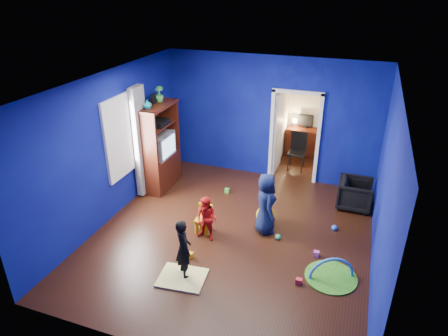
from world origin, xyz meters
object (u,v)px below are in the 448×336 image
(vase, at_px, (147,104))
(kid_chair, at_px, (203,221))
(crt_tv, at_px, (160,145))
(folding_chair, at_px, (297,152))
(play_mat, at_px, (331,277))
(study_desk, at_px, (303,142))
(hopper_ball, at_px, (265,215))
(toddler_red, at_px, (207,219))
(tv_armoire, at_px, (158,147))
(armchair, at_px, (355,194))
(child_black, at_px, (183,249))
(child_navy, at_px, (266,204))

(vase, xyz_separation_m, kid_chair, (1.66, -1.11, -1.80))
(crt_tv, relative_size, folding_chair, 0.76)
(play_mat, height_order, study_desk, study_desk)
(hopper_ball, distance_m, kid_chair, 1.24)
(crt_tv, relative_size, play_mat, 0.83)
(toddler_red, height_order, crt_tv, crt_tv)
(kid_chair, xyz_separation_m, study_desk, (1.15, 4.31, 0.12))
(tv_armoire, bearing_deg, play_mat, -24.90)
(toddler_red, relative_size, crt_tv, 1.25)
(tv_armoire, height_order, hopper_ball, tv_armoire)
(armchair, distance_m, study_desk, 2.82)
(toddler_red, height_order, study_desk, toddler_red)
(study_desk, bearing_deg, armchair, -57.89)
(vase, relative_size, play_mat, 0.22)
(vase, bearing_deg, child_black, -51.95)
(armchair, xyz_separation_m, vase, (-4.31, -0.81, 1.74))
(vase, height_order, folding_chair, vase)
(study_desk, bearing_deg, child_navy, -90.86)
(child_navy, relative_size, vase, 6.47)
(kid_chair, bearing_deg, hopper_ball, 31.30)
(armchair, xyz_separation_m, kid_chair, (-2.65, -1.92, -0.07))
(hopper_ball, bearing_deg, armchair, 37.77)
(folding_chair, bearing_deg, tv_armoire, -145.43)
(child_navy, xyz_separation_m, study_desk, (0.06, 3.89, -0.23))
(study_desk, bearing_deg, vase, -131.34)
(child_black, bearing_deg, study_desk, -53.68)
(tv_armoire, bearing_deg, child_navy, -19.70)
(armchair, distance_m, folding_chair, 2.08)
(toddler_red, distance_m, play_mat, 2.36)
(vase, distance_m, kid_chair, 2.69)
(child_black, relative_size, tv_armoire, 0.53)
(tv_armoire, xyz_separation_m, play_mat, (4.11, -1.91, -0.97))
(vase, relative_size, kid_chair, 0.37)
(study_desk, bearing_deg, toddler_red, -102.51)
(armchair, relative_size, toddler_red, 0.79)
(child_navy, distance_m, study_desk, 3.89)
(armchair, xyz_separation_m, study_desk, (-1.50, 2.39, 0.06))
(armchair, distance_m, child_navy, 2.18)
(crt_tv, xyz_separation_m, play_mat, (4.07, -1.91, -1.01))
(child_navy, height_order, vase, vase)
(armchair, height_order, toddler_red, toddler_red)
(vase, height_order, hopper_ball, vase)
(crt_tv, xyz_separation_m, hopper_ball, (2.67, -0.74, -0.83))
(child_navy, height_order, play_mat, child_navy)
(toddler_red, xyz_separation_m, kid_chair, (-0.15, 0.20, -0.19))
(child_black, bearing_deg, vase, -5.67)
(toddler_red, bearing_deg, tv_armoire, 147.87)
(hopper_ball, distance_m, study_desk, 3.64)
(armchair, distance_m, play_mat, 2.45)
(play_mat, bearing_deg, hopper_ball, 140.22)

